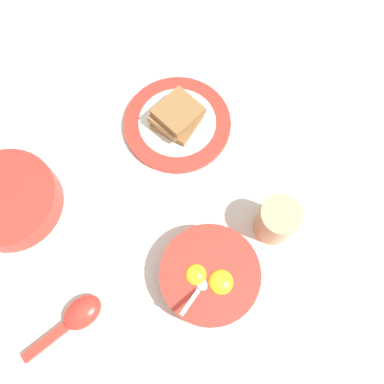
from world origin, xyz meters
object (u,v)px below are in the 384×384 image
at_px(congee_bowl, 8,200).
at_px(drinking_cup, 277,220).
at_px(toast_sandwich, 177,116).
at_px(toast_plate, 177,123).
at_px(soup_spoon, 77,317).
at_px(egg_bowl, 210,275).

xyz_separation_m(congee_bowl, drinking_cup, (-0.31, -0.41, 0.02)).
bearing_deg(toast_sandwich, toast_plate, -41.28).
bearing_deg(drinking_cup, soup_spoon, 82.87).
distance_m(toast_plate, congee_bowl, 0.37).
distance_m(toast_sandwich, drinking_cup, 0.29).
bearing_deg(soup_spoon, drinking_cup, -97.13).
height_order(toast_plate, soup_spoon, soup_spoon).
bearing_deg(soup_spoon, toast_plate, -55.76).
bearing_deg(egg_bowl, toast_sandwich, -20.96).
xyz_separation_m(egg_bowl, drinking_cup, (0.02, -0.16, 0.02)).
bearing_deg(toast_plate, congee_bowl, 87.00).
distance_m(egg_bowl, soup_spoon, 0.25).
distance_m(egg_bowl, toast_sandwich, 0.33).
xyz_separation_m(egg_bowl, soup_spoon, (0.07, 0.24, -0.02)).
height_order(soup_spoon, drinking_cup, drinking_cup).
distance_m(egg_bowl, toast_plate, 0.33).
height_order(congee_bowl, drinking_cup, drinking_cup).
distance_m(egg_bowl, congee_bowl, 0.41).
bearing_deg(egg_bowl, toast_plate, -21.10).
xyz_separation_m(toast_sandwich, drinking_cup, (-0.29, -0.04, 0.01)).
relative_size(toast_plate, toast_sandwich, 2.06).
relative_size(egg_bowl, toast_sandwich, 1.60).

